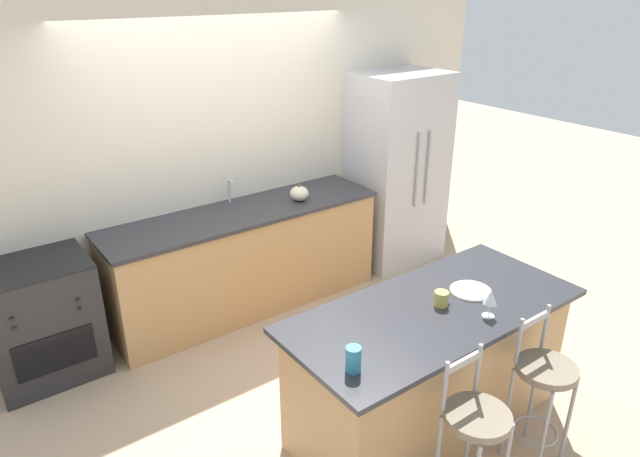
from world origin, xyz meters
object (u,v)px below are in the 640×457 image
oven_range (43,320)px  bar_stool_far (542,384)px  wine_glass (490,298)px  refrigerator (396,170)px  coffee_mug (441,298)px  dinner_plate (471,290)px  pumpkin_decoration (299,193)px  bar_stool_near (474,433)px  tumbler_cup (353,359)px

oven_range → bar_stool_far: (2.22, -2.67, 0.10)m
wine_glass → bar_stool_far: bearing=-69.4°
refrigerator → coffee_mug: refrigerator is taller
refrigerator → wine_glass: size_ratio=10.83×
dinner_plate → coffee_mug: 0.28m
oven_range → pumpkin_decoration: size_ratio=5.48×
oven_range → bar_stool_near: size_ratio=0.92×
refrigerator → bar_stool_far: 2.93m
refrigerator → bar_stool_near: 3.27m
bar_stool_near → coffee_mug: size_ratio=8.26×
bar_stool_far → wine_glass: bearing=110.6°
wine_glass → coffee_mug: wine_glass is taller
oven_range → coffee_mug: bearing=-46.7°
bar_stool_near → wine_glass: size_ratio=5.56×
oven_range → wine_glass: (2.09, -2.32, 0.57)m
dinner_plate → wine_glass: 0.32m
bar_stool_near → wine_glass: bearing=35.8°
oven_range → coffee_mug: 2.89m
pumpkin_decoration → bar_stool_far: bearing=-90.1°
oven_range → bar_stool_near: 3.12m
bar_stool_far → pumpkin_decoration: (0.00, 2.56, 0.44)m
refrigerator → coffee_mug: size_ratio=16.09×
wine_glass → tumbler_cup: size_ratio=1.26×
bar_stool_near → tumbler_cup: size_ratio=7.00×
oven_range → tumbler_cup: 2.56m
coffee_mug → wine_glass: bearing=-61.8°
bar_stool_near → bar_stool_far: same height
refrigerator → dinner_plate: bearing=-121.1°
bar_stool_far → dinner_plate: size_ratio=3.72×
coffee_mug → pumpkin_decoration: bearing=82.1°
tumbler_cup → refrigerator: bearing=43.1°
bar_stool_near → tumbler_cup: 0.77m
bar_stool_far → dinner_plate: (0.01, 0.60, 0.35)m
oven_range → coffee_mug: coffee_mug is taller
wine_glass → tumbler_cup: wine_glass is taller
oven_range → tumbler_cup: size_ratio=6.42×
dinner_plate → coffee_mug: (-0.28, -0.00, 0.04)m
bar_stool_near → dinner_plate: 0.97m
dinner_plate → tumbler_cup: size_ratio=1.88×
dinner_plate → pumpkin_decoration: (-0.01, 1.96, 0.09)m
coffee_mug → pumpkin_decoration: size_ratio=0.72×
dinner_plate → pumpkin_decoration: pumpkin_decoration is taller
bar_stool_near → wine_glass: 0.79m
bar_stool_near → refrigerator: bearing=54.7°
bar_stool_near → pumpkin_decoration: pumpkin_decoration is taller
pumpkin_decoration → dinner_plate: bearing=-89.7°
oven_range → dinner_plate: 3.08m
bar_stool_far → coffee_mug: same height
bar_stool_far → tumbler_cup: 1.26m
refrigerator → dinner_plate: size_ratio=7.25×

